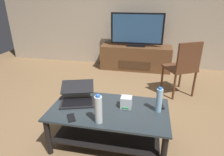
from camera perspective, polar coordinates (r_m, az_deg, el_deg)
ground_plane at (r=2.63m, az=-1.93°, el=-13.87°), size 7.68×7.68×0.00m
back_wall at (r=4.66m, az=5.68°, el=20.76°), size 6.40×0.12×2.80m
coffee_table at (r=2.19m, az=-0.90°, el=-12.18°), size 1.28×0.70×0.45m
media_cabinet at (r=4.51m, az=7.02°, el=6.08°), size 1.58×0.51×0.55m
television at (r=4.35m, az=7.39°, el=13.83°), size 1.15×0.20×0.72m
dining_chair at (r=3.35m, az=20.32°, el=3.41°), size 0.60×0.60×0.94m
laptop at (r=2.28m, az=-10.23°, el=-5.23°), size 0.48×0.50×0.18m
router_box at (r=2.12m, az=4.25°, el=-7.16°), size 0.12×0.11×0.13m
water_bottle_near at (r=1.84m, az=-4.06°, el=-9.32°), size 0.07×0.07×0.30m
water_bottle_far at (r=2.07m, az=13.81°, el=-6.39°), size 0.07×0.07×0.28m
cell_phone at (r=2.01m, az=-12.02°, el=-11.46°), size 0.13×0.16×0.01m
tv_remote at (r=2.23m, az=14.13°, el=-7.76°), size 0.09×0.17×0.02m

